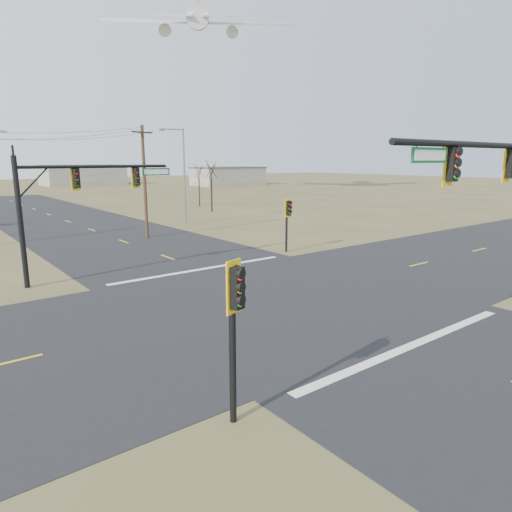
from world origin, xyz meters
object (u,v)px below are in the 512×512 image
at_px(pedestal_signal_sw, 235,306).
at_px(streetlight_a, 182,171).
at_px(mast_arm_far, 77,191).
at_px(bare_tree_d, 199,171).
at_px(pedestal_signal_ne, 288,213).
at_px(bare_tree_c, 211,169).
at_px(utility_pole_near, 145,181).

bearing_deg(pedestal_signal_sw, streetlight_a, 45.71).
height_order(mast_arm_far, bare_tree_d, mast_arm_far).
height_order(pedestal_signal_ne, bare_tree_c, bare_tree_c).
height_order(pedestal_signal_sw, bare_tree_c, bare_tree_c).
height_order(streetlight_a, bare_tree_d, streetlight_a).
distance_m(pedestal_signal_sw, utility_pole_near, 30.20).
relative_size(mast_arm_far, bare_tree_d, 1.38).
bearing_deg(utility_pole_near, bare_tree_c, 41.86).
bearing_deg(pedestal_signal_ne, mast_arm_far, -175.09).
distance_m(pedestal_signal_ne, bare_tree_c, 28.07).
relative_size(mast_arm_far, pedestal_signal_ne, 2.22).
bearing_deg(bare_tree_d, pedestal_signal_ne, -110.35).
distance_m(pedestal_signal_sw, bare_tree_d, 56.92).
relative_size(pedestal_signal_ne, bare_tree_d, 0.62).
height_order(mast_arm_far, streetlight_a, streetlight_a).
relative_size(utility_pole_near, bare_tree_c, 1.36).
xyz_separation_m(bare_tree_c, bare_tree_d, (2.43, 7.20, -0.35)).
bearing_deg(bare_tree_d, streetlight_a, -125.74).
distance_m(pedestal_signal_sw, bare_tree_c, 49.51).
height_order(mast_arm_far, bare_tree_c, bare_tree_c).
distance_m(utility_pole_near, streetlight_a, 8.69).
xyz_separation_m(mast_arm_far, streetlight_a, (15.59, 16.38, 0.53)).
height_order(utility_pole_near, bare_tree_c, utility_pole_near).
distance_m(streetlight_a, bare_tree_d, 19.15).
bearing_deg(pedestal_signal_sw, pedestal_signal_ne, 27.64).
xyz_separation_m(mast_arm_far, pedestal_signal_sw, (-1.59, -17.39, -1.82)).
xyz_separation_m(mast_arm_far, bare_tree_d, (26.77, 31.92, 0.13)).
height_order(streetlight_a, bare_tree_c, streetlight_a).
xyz_separation_m(pedestal_signal_ne, streetlight_a, (1.18, 17.78, 2.61)).
bearing_deg(bare_tree_c, streetlight_a, -136.38).
relative_size(utility_pole_near, bare_tree_d, 1.49).
bearing_deg(mast_arm_far, pedestal_signal_ne, -20.17).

